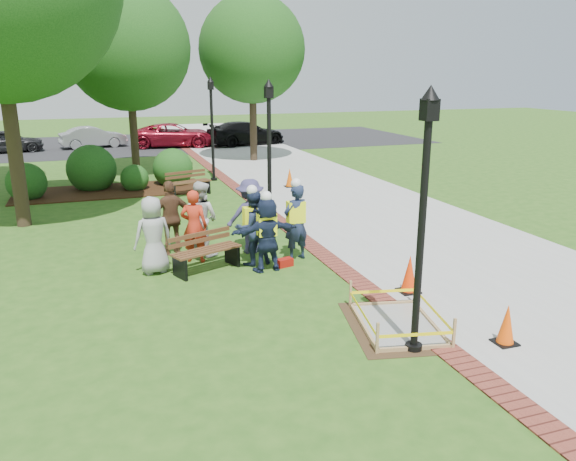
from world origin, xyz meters
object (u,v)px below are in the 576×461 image
object	(u,v)px
hivis_worker_a	(267,232)
hivis_worker_b	(296,220)
lamp_near	(423,204)
bench_near	(207,259)
cone_front	(507,325)
wet_concrete_pad	(398,314)
hivis_worker_c	(253,226)

from	to	relation	value
hivis_worker_a	hivis_worker_b	world-z (taller)	hivis_worker_b
lamp_near	hivis_worker_b	distance (m)	5.24
bench_near	cone_front	world-z (taller)	bench_near
wet_concrete_pad	bench_near	world-z (taller)	bench_near
hivis_worker_a	hivis_worker_b	distance (m)	1.05
bench_near	hivis_worker_b	size ratio (longest dim) A/B	0.85
lamp_near	cone_front	bearing A→B (deg)	-12.52
wet_concrete_pad	cone_front	world-z (taller)	cone_front
wet_concrete_pad	hivis_worker_a	bearing A→B (deg)	110.45
wet_concrete_pad	lamp_near	distance (m)	2.41
lamp_near	hivis_worker_a	distance (m)	4.89
cone_front	wet_concrete_pad	bearing A→B (deg)	138.37
bench_near	lamp_near	distance (m)	5.92
bench_near	cone_front	size ratio (longest dim) A/B	2.37
wet_concrete_pad	hivis_worker_a	distance (m)	3.93
bench_near	hivis_worker_b	world-z (taller)	hivis_worker_b
hivis_worker_a	cone_front	bearing A→B (deg)	-60.69
hivis_worker_b	hivis_worker_c	xyz separation A→B (m)	(-1.09, 0.00, -0.04)
wet_concrete_pad	cone_front	bearing A→B (deg)	-41.63
bench_near	lamp_near	world-z (taller)	lamp_near
wet_concrete_pad	hivis_worker_b	bearing A→B (deg)	96.22
cone_front	bench_near	bearing A→B (deg)	127.61
hivis_worker_b	hivis_worker_c	bearing A→B (deg)	179.96
wet_concrete_pad	hivis_worker_c	size ratio (longest dim) A/B	1.35
wet_concrete_pad	hivis_worker_c	world-z (taller)	hivis_worker_c
cone_front	hivis_worker_a	size ratio (longest dim) A/B	0.39
lamp_near	hivis_worker_b	world-z (taller)	lamp_near
lamp_near	hivis_worker_a	world-z (taller)	lamp_near
cone_front	hivis_worker_a	distance (m)	5.57
hivis_worker_a	hivis_worker_b	xyz separation A→B (m)	(0.90, 0.54, 0.06)
bench_near	hivis_worker_c	size ratio (longest dim) A/B	0.89
cone_front	hivis_worker_a	world-z (taller)	hivis_worker_a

